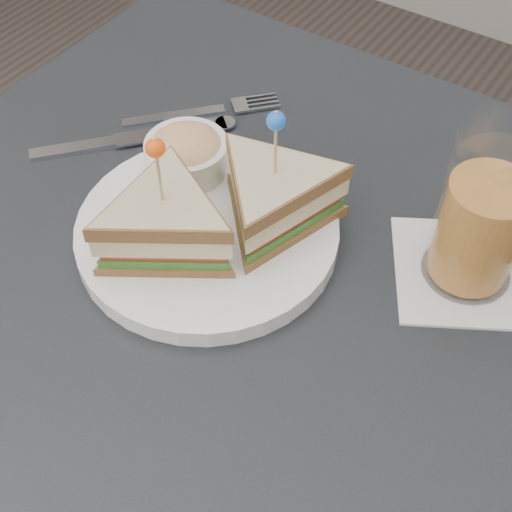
% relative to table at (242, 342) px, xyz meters
% --- Properties ---
extents(table, '(0.80, 0.80, 0.75)m').
position_rel_table_xyz_m(table, '(0.00, 0.00, 0.00)').
color(table, black).
rests_on(table, ground).
extents(plate_meal, '(0.28, 0.27, 0.15)m').
position_rel_table_xyz_m(plate_meal, '(-0.06, 0.04, 0.12)').
color(plate_meal, white).
rests_on(plate_meal, table).
extents(cutlery_fork, '(0.14, 0.14, 0.01)m').
position_rel_table_xyz_m(cutlery_fork, '(-0.18, 0.20, 0.08)').
color(cutlery_fork, silver).
rests_on(cutlery_fork, table).
extents(cutlery_knife, '(0.16, 0.18, 0.01)m').
position_rel_table_xyz_m(cutlery_knife, '(-0.22, 0.10, 0.08)').
color(cutlery_knife, silver).
rests_on(cutlery_knife, table).
extents(drink_set, '(0.17, 0.17, 0.16)m').
position_rel_table_xyz_m(drink_set, '(0.16, 0.14, 0.15)').
color(drink_set, white).
rests_on(drink_set, table).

